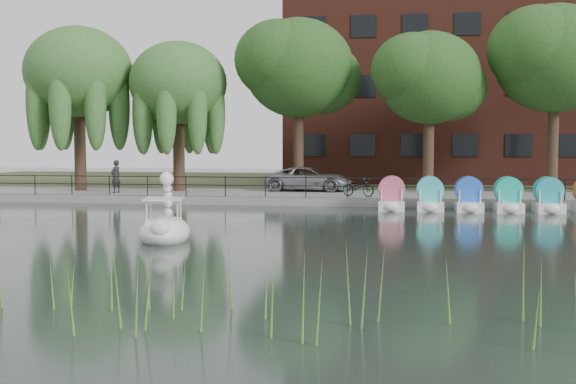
% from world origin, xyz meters
% --- Properties ---
extents(ground_plane, '(120.00, 120.00, 0.00)m').
position_xyz_m(ground_plane, '(0.00, 0.00, 0.00)').
color(ground_plane, '#2F3D37').
extents(promenade, '(40.00, 6.00, 0.40)m').
position_xyz_m(promenade, '(0.00, 16.00, 0.20)').
color(promenade, gray).
rests_on(promenade, ground_plane).
extents(kerb, '(40.00, 0.25, 0.40)m').
position_xyz_m(kerb, '(0.00, 13.05, 0.20)').
color(kerb, gray).
rests_on(kerb, ground_plane).
extents(land_strip, '(60.00, 22.00, 0.36)m').
position_xyz_m(land_strip, '(0.00, 30.00, 0.18)').
color(land_strip, '#47512D').
rests_on(land_strip, ground_plane).
extents(railing, '(32.00, 0.05, 1.00)m').
position_xyz_m(railing, '(0.00, 13.25, 1.15)').
color(railing, black).
rests_on(railing, promenade).
extents(apartment_building, '(20.00, 10.07, 18.00)m').
position_xyz_m(apartment_building, '(7.00, 29.97, 9.36)').
color(apartment_building, '#4C1E16').
rests_on(apartment_building, land_strip).
extents(willow_left, '(5.88, 5.88, 9.01)m').
position_xyz_m(willow_left, '(-13.00, 16.50, 6.87)').
color(willow_left, '#473323').
rests_on(willow_left, promenade).
extents(willow_mid, '(5.32, 5.32, 8.15)m').
position_xyz_m(willow_mid, '(-7.50, 17.00, 6.25)').
color(willow_mid, '#473323').
rests_on(willow_mid, promenade).
extents(broadleaf_center, '(6.00, 6.00, 9.25)m').
position_xyz_m(broadleaf_center, '(-1.00, 18.00, 7.06)').
color(broadleaf_center, '#473323').
rests_on(broadleaf_center, promenade).
extents(broadleaf_right, '(5.40, 5.40, 8.32)m').
position_xyz_m(broadleaf_right, '(6.00, 17.50, 6.39)').
color(broadleaf_right, '#473323').
rests_on(broadleaf_right, promenade).
extents(broadleaf_far, '(6.30, 6.30, 9.71)m').
position_xyz_m(broadleaf_far, '(12.50, 18.50, 7.40)').
color(broadleaf_far, '#473323').
rests_on(broadleaf_far, promenade).
extents(minivan, '(2.73, 5.54, 1.51)m').
position_xyz_m(minivan, '(-0.39, 17.70, 1.16)').
color(minivan, gray).
rests_on(minivan, promenade).
extents(bicycle, '(1.31, 1.81, 1.00)m').
position_xyz_m(bicycle, '(2.48, 14.16, 0.90)').
color(bicycle, gray).
rests_on(bicycle, promenade).
extents(pedestrian, '(0.71, 0.84, 1.98)m').
position_xyz_m(pedestrian, '(-10.26, 14.79, 1.39)').
color(pedestrian, black).
rests_on(pedestrian, promenade).
extents(swan_boat, '(2.06, 2.78, 2.12)m').
position_xyz_m(swan_boat, '(-2.83, 0.21, 0.46)').
color(swan_boat, white).
rests_on(swan_boat, ground_plane).
extents(pedal_boat_row, '(9.65, 1.70, 1.40)m').
position_xyz_m(pedal_boat_row, '(8.37, 11.51, 0.61)').
color(pedal_boat_row, white).
rests_on(pedal_boat_row, ground_plane).
extents(reed_bank, '(24.00, 2.40, 1.20)m').
position_xyz_m(reed_bank, '(2.00, -9.50, 0.60)').
color(reed_bank, '#669938').
rests_on(reed_bank, ground_plane).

